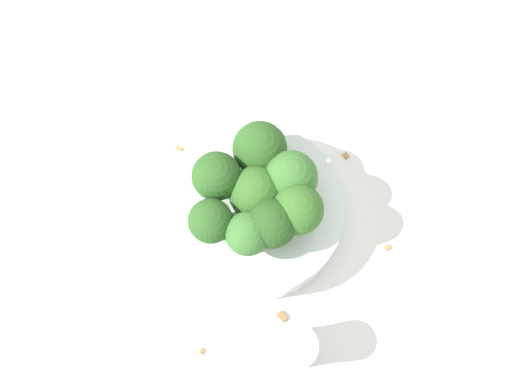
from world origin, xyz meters
TOP-DOWN VIEW (x-y plane):
  - ground_plane at (0.00, 0.00)m, footprint 3.00×3.00m
  - bowl at (0.00, 0.00)m, footprint 0.17×0.17m
  - broccoli_floret_0 at (-0.02, -0.03)m, footprint 0.05×0.05m
  - broccoli_floret_1 at (0.02, 0.03)m, footprint 0.04×0.04m
  - broccoli_floret_2 at (0.01, -0.03)m, footprint 0.05×0.05m
  - broccoli_floret_3 at (0.04, -0.01)m, footprint 0.05×0.05m
  - broccoli_floret_4 at (-0.00, -0.00)m, footprint 0.05×0.05m
  - broccoli_floret_5 at (-0.04, 0.01)m, footprint 0.04×0.04m
  - broccoli_floret_6 at (-0.03, -0.01)m, footprint 0.04×0.04m
  - broccoli_floret_7 at (-0.02, 0.04)m, footprint 0.04×0.04m
  - pepper_shaker at (-0.13, -0.02)m, footprint 0.04×0.04m
  - almond_crumb_0 at (-0.13, 0.06)m, footprint 0.01×0.01m
  - almond_crumb_1 at (-0.10, -0.01)m, footprint 0.01×0.01m
  - almond_crumb_2 at (0.06, -0.10)m, footprint 0.01×0.01m
  - almond_crumb_3 at (-0.05, -0.13)m, footprint 0.01×0.01m
  - almond_crumb_4 at (0.09, 0.07)m, footprint 0.01×0.01m

SIDE VIEW (x-z plane):
  - ground_plane at x=0.00m, z-range 0.00..0.00m
  - almond_crumb_0 at x=-0.13m, z-range 0.00..0.01m
  - almond_crumb_3 at x=-0.05m, z-range 0.00..0.01m
  - almond_crumb_4 at x=0.09m, z-range 0.00..0.01m
  - almond_crumb_2 at x=0.06m, z-range 0.00..0.01m
  - almond_crumb_1 at x=-0.10m, z-range 0.00..0.01m
  - bowl at x=0.00m, z-range 0.00..0.05m
  - pepper_shaker at x=-0.13m, z-range 0.00..0.06m
  - broccoli_floret_4 at x=0.00m, z-range 0.05..0.10m
  - broccoli_floret_3 at x=0.04m, z-range 0.05..0.10m
  - broccoli_floret_2 at x=0.01m, z-range 0.05..0.10m
  - broccoli_floret_7 at x=-0.02m, z-range 0.05..0.10m
  - broccoli_floret_1 at x=0.02m, z-range 0.05..0.11m
  - broccoli_floret_5 at x=-0.04m, z-range 0.05..0.11m
  - broccoli_floret_6 at x=-0.03m, z-range 0.05..0.11m
  - broccoli_floret_0 at x=-0.02m, z-range 0.05..0.11m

